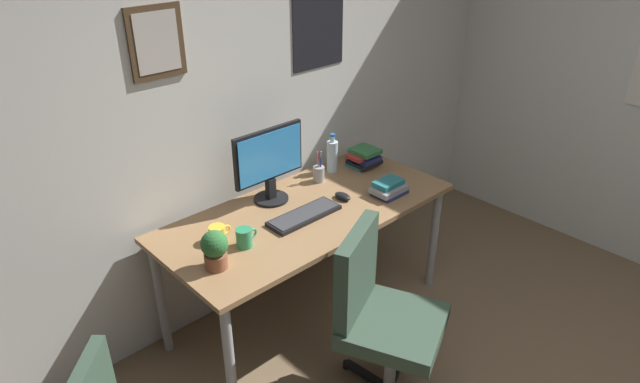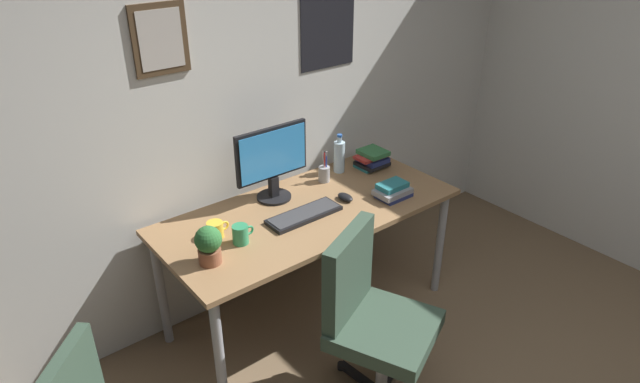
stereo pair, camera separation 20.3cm
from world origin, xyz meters
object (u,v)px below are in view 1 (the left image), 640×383
(book_stack_right, at_px, (364,157))
(potted_plant, at_px, (215,249))
(pen_cup, at_px, (319,173))
(coffee_mug_far, at_px, (218,234))
(monitor, at_px, (269,162))
(keyboard, at_px, (304,215))
(book_stack_left, at_px, (389,188))
(water_bottle, at_px, (332,156))
(coffee_mug_near, at_px, (244,238))
(computer_mouse, at_px, (343,196))
(office_chair, at_px, (379,311))

(book_stack_right, bearing_deg, potted_plant, -167.61)
(pen_cup, xyz_separation_m, book_stack_right, (0.37, -0.04, 0.00))
(potted_plant, bearing_deg, coffee_mug_far, 53.95)
(potted_plant, distance_m, pen_cup, 1.02)
(monitor, height_order, potted_plant, monitor)
(keyboard, relative_size, book_stack_left, 2.08)
(water_bottle, height_order, book_stack_left, water_bottle)
(pen_cup, height_order, book_stack_left, pen_cup)
(coffee_mug_near, xyz_separation_m, pen_cup, (0.76, 0.28, 0.00))
(potted_plant, height_order, pen_cup, pen_cup)
(coffee_mug_far, bearing_deg, book_stack_right, 5.23)
(keyboard, relative_size, computer_mouse, 3.91)
(water_bottle, bearing_deg, coffee_mug_near, -160.69)
(keyboard, relative_size, coffee_mug_near, 3.60)
(office_chair, height_order, book_stack_right, office_chair)
(book_stack_left, bearing_deg, keyboard, 165.64)
(office_chair, height_order, keyboard, office_chair)
(book_stack_left, distance_m, book_stack_right, 0.41)
(computer_mouse, xyz_separation_m, book_stack_left, (0.24, -0.14, 0.02))
(monitor, xyz_separation_m, coffee_mug_far, (-0.47, -0.16, -0.20))
(monitor, relative_size, pen_cup, 2.30)
(water_bottle, bearing_deg, office_chair, -122.40)
(coffee_mug_near, bearing_deg, computer_mouse, 0.92)
(water_bottle, bearing_deg, pen_cup, -163.60)
(office_chair, bearing_deg, pen_cup, 63.93)
(office_chair, bearing_deg, keyboard, 82.73)
(book_stack_left, bearing_deg, coffee_mug_near, 172.13)
(monitor, xyz_separation_m, potted_plant, (-0.60, -0.34, -0.13))
(office_chair, distance_m, book_stack_right, 1.21)
(water_bottle, distance_m, potted_plant, 1.19)
(book_stack_right, bearing_deg, water_bottle, 158.02)
(coffee_mug_far, height_order, potted_plant, potted_plant)
(monitor, relative_size, book_stack_right, 2.05)
(coffee_mug_far, relative_size, pen_cup, 0.62)
(monitor, bearing_deg, keyboard, -88.60)
(office_chair, relative_size, coffee_mug_near, 7.95)
(monitor, bearing_deg, office_chair, -94.59)
(coffee_mug_near, height_order, coffee_mug_far, coffee_mug_near)
(office_chair, xyz_separation_m, coffee_mug_far, (-0.40, 0.75, 0.27))
(keyboard, distance_m, book_stack_right, 0.76)
(monitor, height_order, computer_mouse, monitor)
(potted_plant, height_order, book_stack_right, potted_plant)
(coffee_mug_far, xyz_separation_m, book_stack_left, (1.02, -0.26, -0.00))
(potted_plant, bearing_deg, book_stack_left, -3.79)
(office_chair, height_order, book_stack_left, office_chair)
(potted_plant, distance_m, book_stack_right, 1.37)
(book_stack_left, bearing_deg, coffee_mug_far, 165.69)
(monitor, xyz_separation_m, book_stack_left, (0.55, -0.42, -0.20))
(keyboard, relative_size, pen_cup, 2.15)
(coffee_mug_near, height_order, book_stack_left, coffee_mug_near)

